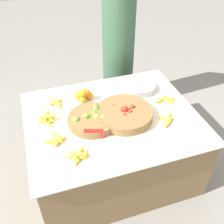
# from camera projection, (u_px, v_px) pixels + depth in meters

# --- Properties ---
(ground_plane) EXTENTS (12.00, 12.00, 0.00)m
(ground_plane) POSITION_uv_depth(u_px,v_px,m) (112.00, 166.00, 2.58)
(ground_plane) COLOR gray
(market_table) EXTENTS (1.41, 1.16, 0.64)m
(market_table) POSITION_uv_depth(u_px,v_px,m) (112.00, 143.00, 2.38)
(market_table) COLOR olive
(market_table) RESTS_ON ground_plane
(lime_bowl) EXTENTS (0.40, 0.40, 0.10)m
(lime_bowl) POSITION_uv_depth(u_px,v_px,m) (93.00, 119.00, 2.10)
(lime_bowl) COLOR olive
(lime_bowl) RESTS_ON market_table
(tomato_basket) EXTENTS (0.46, 0.46, 0.12)m
(tomato_basket) POSITION_uv_depth(u_px,v_px,m) (124.00, 114.00, 2.14)
(tomato_basket) COLOR olive
(tomato_basket) RESTS_ON market_table
(orange_pile) EXTENTS (0.17, 0.13, 0.13)m
(orange_pile) POSITION_uv_depth(u_px,v_px,m) (84.00, 95.00, 2.32)
(orange_pile) COLOR orange
(orange_pile) RESTS_ON market_table
(metal_bowl) EXTENTS (0.30, 0.30, 0.06)m
(metal_bowl) POSITION_uv_depth(u_px,v_px,m) (139.00, 87.00, 2.47)
(metal_bowl) COLOR #B7B7BF
(metal_bowl) RESTS_ON market_table
(price_sign) EXTENTS (0.14, 0.05, 0.10)m
(price_sign) POSITION_uv_depth(u_px,v_px,m) (94.00, 134.00, 1.95)
(price_sign) COLOR red
(price_sign) RESTS_ON market_table
(banana_bunch_middle_left) EXTENTS (0.17, 0.20, 0.06)m
(banana_bunch_middle_left) POSITION_uv_depth(u_px,v_px,m) (47.00, 119.00, 2.12)
(banana_bunch_middle_left) COLOR gold
(banana_bunch_middle_left) RESTS_ON market_table
(banana_bunch_front_right) EXTENTS (0.14, 0.18, 0.03)m
(banana_bunch_front_right) POSITION_uv_depth(u_px,v_px,m) (56.00, 103.00, 2.30)
(banana_bunch_front_right) COLOR gold
(banana_bunch_front_right) RESTS_ON market_table
(banana_bunch_back_center) EXTENTS (0.18, 0.17, 0.03)m
(banana_bunch_back_center) POSITION_uv_depth(u_px,v_px,m) (57.00, 140.00, 1.94)
(banana_bunch_back_center) COLOR gold
(banana_bunch_back_center) RESTS_ON market_table
(banana_bunch_front_left) EXTENTS (0.16, 0.16, 0.06)m
(banana_bunch_front_left) POSITION_uv_depth(u_px,v_px,m) (78.00, 156.00, 1.82)
(banana_bunch_front_left) COLOR gold
(banana_bunch_front_left) RESTS_ON market_table
(banana_bunch_middle_right) EXTENTS (0.20, 0.15, 0.03)m
(banana_bunch_middle_right) POSITION_uv_depth(u_px,v_px,m) (166.00, 100.00, 2.33)
(banana_bunch_middle_right) COLOR gold
(banana_bunch_middle_right) RESTS_ON market_table
(banana_bunch_front_center) EXTENTS (0.15, 0.18, 0.03)m
(banana_bunch_front_center) POSITION_uv_depth(u_px,v_px,m) (167.00, 120.00, 2.12)
(banana_bunch_front_center) COLOR gold
(banana_bunch_front_center) RESTS_ON market_table
(vendor_person) EXTENTS (0.35, 0.35, 1.63)m
(vendor_person) POSITION_uv_depth(u_px,v_px,m) (118.00, 49.00, 2.91)
(vendor_person) COLOR #385B42
(vendor_person) RESTS_ON ground_plane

